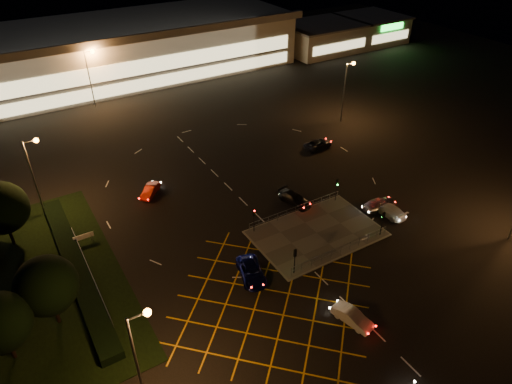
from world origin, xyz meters
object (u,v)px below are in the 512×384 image
car_queue_white (352,317)px  car_right_silver (379,204)px  signal_nw (254,216)px  signal_sw (295,256)px  car_left_blue (251,272)px  car_approach_white (389,210)px  car_circ_red (150,190)px  car_east_grey (318,144)px  car_far_dkgrey (295,199)px  signal_ne (337,185)px  signal_se (383,219)px

car_queue_white → car_right_silver: size_ratio=0.90×
signal_nw → signal_sw: bearing=-90.0°
car_left_blue → car_approach_white: (19.68, 0.60, -0.02)m
signal_sw → car_circ_red: signal_sw is taller
car_queue_white → car_approach_white: size_ratio=0.86×
car_east_grey → car_approach_white: size_ratio=0.99×
car_left_blue → car_far_dkgrey: 14.08m
signal_nw → car_queue_white: signal_nw is taller
signal_nw → car_queue_white: bearing=-86.7°
car_approach_white → car_left_blue: bearing=-2.8°
signal_sw → signal_nw: 7.99m
car_queue_white → car_far_dkgrey: bearing=57.0°
car_far_dkgrey → car_right_silver: (8.17, -6.37, 0.07)m
car_left_blue → car_approach_white: size_ratio=1.08×
car_left_blue → car_east_grey: 29.49m
signal_nw → car_far_dkgrey: bearing=17.5°
signal_nw → car_right_silver: signal_nw is taller
signal_ne → car_left_blue: signal_ne is taller
signal_se → car_far_dkgrey: (-4.67, 10.30, -1.69)m
signal_sw → car_queue_white: signal_sw is taller
signal_ne → car_circ_red: 23.78m
signal_sw → car_right_silver: signal_sw is taller
signal_se → car_right_silver: (3.50, 3.93, -1.62)m
signal_ne → car_approach_white: bearing=-55.9°
signal_se → signal_nw: 14.41m
signal_ne → car_right_silver: bearing=-49.2°
car_right_silver → car_circ_red: size_ratio=1.15×
car_left_blue → car_circ_red: bearing=114.8°
car_far_dkgrey → car_east_grey: car_far_dkgrey is taller
car_queue_white → car_far_dkgrey: 19.26m
signal_se → car_left_blue: (-15.96, 1.89, -1.68)m
signal_sw → signal_se: 12.00m
car_right_silver → car_circ_red: (-22.98, 17.59, -0.12)m
signal_ne → car_east_grey: size_ratio=0.69×
signal_sw → car_queue_white: (0.91, -7.86, -1.71)m
signal_nw → car_circ_red: size_ratio=0.82×
signal_se → car_left_blue: signal_se is taller
signal_nw → signal_ne: same height
signal_nw → car_queue_white: size_ratio=0.79×
car_far_dkgrey → car_right_silver: size_ratio=1.06×
signal_se → signal_ne: bearing=-90.0°
car_east_grey → car_approach_white: 18.28m
signal_sw → signal_nw: (0.00, 7.99, 0.00)m
signal_se → car_queue_white: (-11.09, -7.86, -1.71)m
car_queue_white → car_left_blue: bearing=103.0°
signal_se → signal_ne: 7.99m
signal_sw → signal_nw: bearing=-90.0°
car_right_silver → car_queue_white: bearing=131.8°
car_approach_white → car_queue_white: bearing=30.5°
signal_sw → car_circ_red: 22.85m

